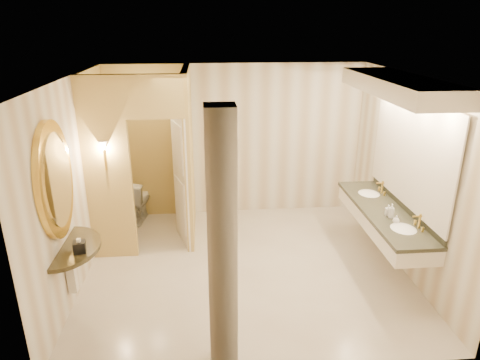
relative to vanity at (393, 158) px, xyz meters
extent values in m
plane|color=beige|center=(-1.98, 0.08, -1.63)|extent=(4.50, 4.50, 0.00)
plane|color=white|center=(-1.98, 0.08, 1.07)|extent=(4.50, 4.50, 0.00)
cube|color=beige|center=(-1.98, 2.08, -0.28)|extent=(4.50, 0.02, 2.70)
cube|color=beige|center=(-1.98, -1.92, -0.28)|extent=(4.50, 0.02, 2.70)
cube|color=beige|center=(-4.23, 0.08, -0.28)|extent=(0.02, 4.00, 2.70)
cube|color=beige|center=(0.27, 0.08, -0.28)|extent=(0.02, 4.00, 2.70)
cube|color=tan|center=(-2.78, 1.33, -0.28)|extent=(0.10, 1.50, 2.70)
cube|color=tan|center=(-3.90, 0.58, -0.28)|extent=(0.65, 0.10, 2.70)
cube|color=tan|center=(-3.18, 0.58, 0.77)|extent=(0.80, 0.10, 0.60)
cube|color=silver|center=(-2.90, 0.96, -0.58)|extent=(0.29, 0.78, 2.10)
cylinder|color=gold|center=(-3.90, 0.51, -0.08)|extent=(0.03, 0.03, 0.30)
cone|color=silver|center=(-3.90, 0.51, 0.12)|extent=(0.14, 0.14, 0.14)
cube|color=silver|center=(-0.03, 0.00, -0.90)|extent=(0.60, 2.20, 0.24)
cube|color=black|center=(-0.03, 0.00, -0.78)|extent=(0.64, 2.24, 0.05)
cube|color=black|center=(0.25, 0.00, -0.71)|extent=(0.03, 2.20, 0.10)
ellipsoid|color=white|center=(-0.03, -0.60, -0.80)|extent=(0.40, 0.44, 0.15)
cylinder|color=gold|center=(0.17, -0.60, -0.67)|extent=(0.03, 0.03, 0.22)
ellipsoid|color=white|center=(-0.03, 0.60, -0.80)|extent=(0.40, 0.44, 0.15)
cylinder|color=gold|center=(0.17, 0.60, -0.67)|extent=(0.03, 0.03, 0.22)
cube|color=white|center=(0.25, 0.00, 0.07)|extent=(0.03, 2.20, 1.40)
cube|color=silver|center=(-0.03, 0.00, 0.96)|extent=(0.75, 2.40, 0.22)
cylinder|color=black|center=(-4.21, -0.70, -0.78)|extent=(1.04, 1.04, 0.05)
cube|color=silver|center=(-4.17, -0.70, -1.08)|extent=(0.10, 0.10, 0.60)
cylinder|color=gold|center=(-4.19, -0.70, 0.07)|extent=(0.07, 1.04, 1.04)
cylinder|color=white|center=(-4.15, -0.70, 0.07)|extent=(0.02, 0.83, 0.83)
cube|color=silver|center=(-2.39, -1.72, -0.28)|extent=(0.28, 0.28, 2.70)
cube|color=black|center=(-3.98, -0.85, -0.69)|extent=(0.15, 0.15, 0.13)
imported|color=white|center=(-3.77, 1.83, -1.24)|extent=(0.55, 0.82, 0.78)
imported|color=beige|center=(-0.07, -0.19, -0.68)|extent=(0.08, 0.08, 0.15)
imported|color=silver|center=(-0.06, -0.43, -0.70)|extent=(0.09, 0.09, 0.11)
imported|color=#C6B28C|center=(-0.06, -0.27, -0.65)|extent=(0.10, 0.10, 0.20)
camera|label=1|loc=(-2.52, -5.29, 1.72)|focal=32.00mm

